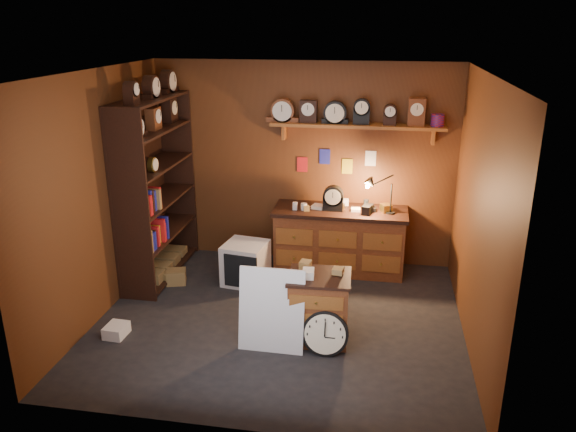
{
  "coord_description": "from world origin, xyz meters",
  "views": [
    {
      "loc": [
        1.03,
        -5.45,
        3.18
      ],
      "look_at": [
        0.04,
        0.35,
        1.12
      ],
      "focal_mm": 35.0,
      "sensor_mm": 36.0,
      "label": 1
    }
  ],
  "objects_px": {
    "shelving_unit": "(153,182)",
    "low_cabinet": "(319,305)",
    "big_round_clock": "(325,333)",
    "workbench": "(340,236)"
  },
  "relations": [
    {
      "from": "shelving_unit",
      "to": "low_cabinet",
      "type": "relative_size",
      "value": 3.16
    },
    {
      "from": "shelving_unit",
      "to": "big_round_clock",
      "type": "distance_m",
      "value": 3.01
    },
    {
      "from": "low_cabinet",
      "to": "workbench",
      "type": "bearing_deg",
      "value": 85.39
    },
    {
      "from": "workbench",
      "to": "low_cabinet",
      "type": "bearing_deg",
      "value": -92.13
    },
    {
      "from": "low_cabinet",
      "to": "big_round_clock",
      "type": "bearing_deg",
      "value": -72.7
    },
    {
      "from": "big_round_clock",
      "to": "workbench",
      "type": "bearing_deg",
      "value": 90.93
    },
    {
      "from": "workbench",
      "to": "big_round_clock",
      "type": "xyz_separation_m",
      "value": [
        0.03,
        -2.05,
        -0.24
      ]
    },
    {
      "from": "shelving_unit",
      "to": "low_cabinet",
      "type": "height_order",
      "value": "shelving_unit"
    },
    {
      "from": "low_cabinet",
      "to": "big_round_clock",
      "type": "height_order",
      "value": "low_cabinet"
    },
    {
      "from": "shelving_unit",
      "to": "big_round_clock",
      "type": "height_order",
      "value": "shelving_unit"
    }
  ]
}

